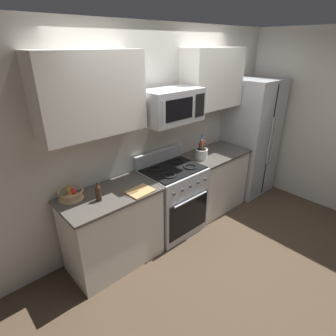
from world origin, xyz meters
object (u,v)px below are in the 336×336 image
(fruit_basket, at_px, (71,194))
(bottle_soy, at_px, (98,192))
(cutting_board, at_px, (140,191))
(utensil_crock, at_px, (201,153))
(range_oven, at_px, (172,199))
(refrigerator, at_px, (250,138))
(microwave, at_px, (172,106))
(bottle_hot_sauce, at_px, (201,147))

(fruit_basket, relative_size, bottle_soy, 1.25)
(cutting_board, bearing_deg, utensil_crock, 8.48)
(range_oven, bearing_deg, fruit_basket, 171.47)
(range_oven, height_order, refrigerator, refrigerator)
(range_oven, bearing_deg, cutting_board, -164.06)
(utensil_crock, bearing_deg, cutting_board, -171.52)
(range_oven, height_order, fruit_basket, range_oven)
(range_oven, distance_m, cutting_board, 0.81)
(refrigerator, xyz_separation_m, fruit_basket, (-3.01, 0.21, 0.02))
(microwave, xyz_separation_m, bottle_soy, (-1.07, -0.07, -0.71))
(utensil_crock, xyz_separation_m, bottle_soy, (-1.60, -0.03, 0.01))
(fruit_basket, height_order, bottle_hot_sauce, bottle_hot_sauce)
(cutting_board, relative_size, bottle_soy, 1.35)
(microwave, distance_m, fruit_basket, 1.47)
(refrigerator, distance_m, microwave, 1.91)
(microwave, distance_m, bottle_hot_sauce, 1.00)
(bottle_hot_sauce, bearing_deg, bottle_soy, -174.02)
(microwave, distance_m, cutting_board, 1.05)
(range_oven, relative_size, microwave, 1.49)
(range_oven, distance_m, fruit_basket, 1.36)
(refrigerator, relative_size, fruit_basket, 7.25)
(microwave, height_order, bottle_hot_sauce, microwave)
(microwave, height_order, cutting_board, microwave)
(range_oven, distance_m, utensil_crock, 0.74)
(range_oven, distance_m, bottle_soy, 1.19)
(refrigerator, height_order, microwave, microwave)
(bottle_soy, bearing_deg, utensil_crock, 1.19)
(microwave, xyz_separation_m, utensil_crock, (0.53, -0.04, -0.72))
(cutting_board, bearing_deg, range_oven, 15.94)
(bottle_hot_sauce, bearing_deg, fruit_basket, 178.61)
(microwave, height_order, fruit_basket, microwave)
(microwave, distance_m, bottle_soy, 1.28)
(range_oven, height_order, microwave, microwave)
(utensil_crock, height_order, fruit_basket, utensil_crock)
(range_oven, xyz_separation_m, refrigerator, (1.75, -0.02, 0.47))
(utensil_crock, distance_m, bottle_soy, 1.60)
(microwave, bearing_deg, fruit_basket, 172.65)
(refrigerator, relative_size, microwave, 2.57)
(refrigerator, height_order, fruit_basket, refrigerator)
(refrigerator, xyz_separation_m, bottle_hot_sauce, (-1.06, 0.16, 0.06))
(fruit_basket, bearing_deg, bottle_hot_sauce, -1.39)
(range_oven, height_order, bottle_hot_sauce, bottle_hot_sauce)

